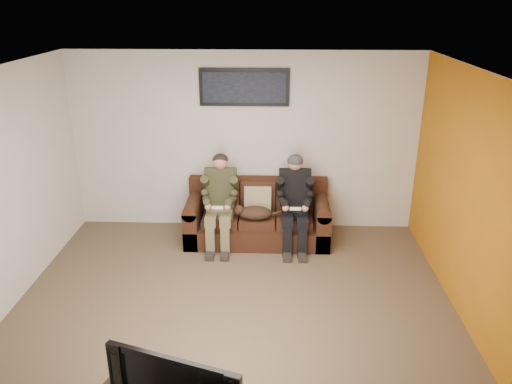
{
  "coord_description": "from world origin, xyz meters",
  "views": [
    {
      "loc": [
        0.43,
        -4.7,
        3.29
      ],
      "look_at": [
        0.21,
        1.2,
        0.95
      ],
      "focal_mm": 35.0,
      "sensor_mm": 36.0,
      "label": 1
    }
  ],
  "objects_px": {
    "person_right": "(295,197)",
    "television": "(181,382)",
    "framed_poster": "(244,87)",
    "sofa": "(258,217)",
    "cat": "(254,213)",
    "person_left": "(220,196)"
  },
  "relations": [
    {
      "from": "person_right",
      "to": "cat",
      "type": "height_order",
      "value": "person_right"
    },
    {
      "from": "sofa",
      "to": "framed_poster",
      "type": "distance_m",
      "value": 1.84
    },
    {
      "from": "cat",
      "to": "television",
      "type": "relative_size",
      "value": 0.65
    },
    {
      "from": "person_right",
      "to": "cat",
      "type": "relative_size",
      "value": 1.92
    },
    {
      "from": "sofa",
      "to": "person_right",
      "type": "distance_m",
      "value": 0.67
    },
    {
      "from": "person_right",
      "to": "cat",
      "type": "bearing_deg",
      "value": -169.86
    },
    {
      "from": "person_right",
      "to": "framed_poster",
      "type": "bearing_deg",
      "value": 141.9
    },
    {
      "from": "person_right",
      "to": "television",
      "type": "bearing_deg",
      "value": -104.47
    },
    {
      "from": "sofa",
      "to": "television",
      "type": "relative_size",
      "value": 2.0
    },
    {
      "from": "person_left",
      "to": "television",
      "type": "distance_m",
      "value": 3.61
    },
    {
      "from": "cat",
      "to": "television",
      "type": "bearing_deg",
      "value": -96.03
    },
    {
      "from": "television",
      "to": "sofa",
      "type": "bearing_deg",
      "value": 101.75
    },
    {
      "from": "sofa",
      "to": "person_left",
      "type": "bearing_deg",
      "value": -162.04
    },
    {
      "from": "sofa",
      "to": "person_right",
      "type": "xyz_separation_m",
      "value": [
        0.52,
        -0.17,
        0.39
      ]
    },
    {
      "from": "sofa",
      "to": "framed_poster",
      "type": "bearing_deg",
      "value": 116.9
    },
    {
      "from": "sofa",
      "to": "television",
      "type": "distance_m",
      "value": 3.82
    },
    {
      "from": "person_left",
      "to": "cat",
      "type": "distance_m",
      "value": 0.52
    },
    {
      "from": "person_left",
      "to": "person_right",
      "type": "bearing_deg",
      "value": 0.02
    },
    {
      "from": "person_right",
      "to": "sofa",
      "type": "bearing_deg",
      "value": 162.07
    },
    {
      "from": "framed_poster",
      "to": "cat",
      "type": "bearing_deg",
      "value": -76.75
    },
    {
      "from": "person_right",
      "to": "cat",
      "type": "distance_m",
      "value": 0.6
    },
    {
      "from": "person_right",
      "to": "framed_poster",
      "type": "height_order",
      "value": "framed_poster"
    }
  ]
}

